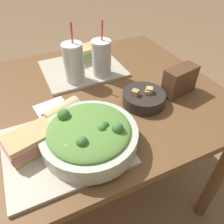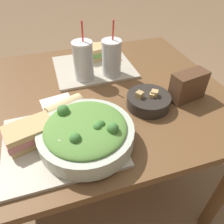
% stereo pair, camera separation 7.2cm
% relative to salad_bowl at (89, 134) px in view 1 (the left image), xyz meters
% --- Properties ---
extents(ground_plane, '(12.00, 12.00, 0.00)m').
position_rel_salad_bowl_xyz_m(ground_plane, '(0.01, 0.27, -0.79)').
color(ground_plane, '#846647').
extents(dining_table, '(1.27, 0.91, 0.74)m').
position_rel_salad_bowl_xyz_m(dining_table, '(0.01, 0.27, -0.15)').
color(dining_table, brown).
rests_on(dining_table, ground_plane).
extents(tray_near, '(0.37, 0.32, 0.01)m').
position_rel_salad_bowl_xyz_m(tray_near, '(-0.07, 0.03, -0.05)').
color(tray_near, '#BCB29E').
rests_on(tray_near, dining_table).
extents(tray_far, '(0.37, 0.32, 0.01)m').
position_rel_salad_bowl_xyz_m(tray_far, '(0.14, 0.47, -0.05)').
color(tray_far, '#BCB29E').
rests_on(tray_far, dining_table).
extents(salad_bowl, '(0.30, 0.30, 0.10)m').
position_rel_salad_bowl_xyz_m(salad_bowl, '(0.00, 0.00, 0.00)').
color(salad_bowl, beige).
rests_on(salad_bowl, tray_near).
extents(soup_bowl, '(0.17, 0.17, 0.07)m').
position_rel_salad_bowl_xyz_m(soup_bowl, '(0.27, 0.12, -0.03)').
color(soup_bowl, '#2D2823').
rests_on(soup_bowl, dining_table).
extents(sandwich_near, '(0.17, 0.13, 0.06)m').
position_rel_salad_bowl_xyz_m(sandwich_near, '(-0.17, 0.06, -0.01)').
color(sandwich_near, tan).
rests_on(sandwich_near, tray_near).
extents(baguette_near, '(0.15, 0.11, 0.06)m').
position_rel_salad_bowl_xyz_m(baguette_near, '(-0.04, 0.15, -0.01)').
color(baguette_near, '#DBBC84').
rests_on(baguette_near, tray_near).
extents(sandwich_far, '(0.17, 0.12, 0.06)m').
position_rel_salad_bowl_xyz_m(sandwich_far, '(0.19, 0.55, -0.01)').
color(sandwich_far, tan).
rests_on(sandwich_far, tray_far).
extents(baguette_far, '(0.10, 0.08, 0.06)m').
position_rel_salad_bowl_xyz_m(baguette_far, '(0.20, 0.59, -0.01)').
color(baguette_far, '#DBBC84').
rests_on(baguette_far, tray_far).
extents(drink_cup_dark, '(0.09, 0.09, 0.25)m').
position_rel_salad_bowl_xyz_m(drink_cup_dark, '(0.08, 0.38, 0.04)').
color(drink_cup_dark, silver).
rests_on(drink_cup_dark, tray_far).
extents(drink_cup_red, '(0.09, 0.09, 0.24)m').
position_rel_salad_bowl_xyz_m(drink_cup_red, '(0.20, 0.38, 0.03)').
color(drink_cup_red, silver).
rests_on(drink_cup_red, tray_far).
extents(chip_bag, '(0.15, 0.09, 0.12)m').
position_rel_salad_bowl_xyz_m(chip_bag, '(0.44, 0.12, 0.01)').
color(chip_bag, brown).
rests_on(chip_bag, dining_table).
extents(napkin_folded, '(0.13, 0.10, 0.00)m').
position_rel_salad_bowl_xyz_m(napkin_folded, '(-0.07, 0.25, -0.05)').
color(napkin_folded, white).
rests_on(napkin_folded, dining_table).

